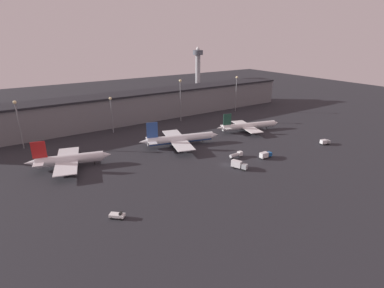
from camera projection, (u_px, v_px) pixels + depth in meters
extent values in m
plane|color=#26262B|center=(225.00, 165.00, 142.56)|extent=(600.00, 600.00, 0.00)
cube|color=slate|center=(141.00, 107.00, 214.06)|extent=(247.37, 19.29, 19.04)
cube|color=black|center=(140.00, 93.00, 210.56)|extent=(247.37, 21.29, 1.20)
cylinder|color=silver|center=(70.00, 159.00, 138.54)|extent=(29.59, 11.81, 4.33)
cylinder|color=silver|center=(71.00, 160.00, 138.80)|extent=(28.00, 10.80, 3.68)
cone|color=silver|center=(106.00, 155.00, 143.24)|extent=(6.09, 5.32, 4.12)
cone|color=silver|center=(31.00, 163.00, 133.66)|extent=(7.23, 5.24, 3.68)
cube|color=red|center=(39.00, 150.00, 132.82)|extent=(5.96, 1.96, 7.73)
cube|color=silver|center=(39.00, 161.00, 134.51)|extent=(7.29, 12.73, 0.24)
cube|color=silver|center=(67.00, 160.00, 138.30)|extent=(17.84, 34.71, 0.36)
cylinder|color=gray|center=(71.00, 156.00, 147.39)|extent=(5.22, 3.53, 2.38)
cylinder|color=gray|center=(68.00, 171.00, 130.72)|extent=(5.22, 3.53, 2.38)
cylinder|color=black|center=(94.00, 162.00, 142.65)|extent=(0.50, 0.50, 1.95)
cylinder|color=black|center=(68.00, 164.00, 140.74)|extent=(0.50, 0.50, 1.95)
cylinder|color=black|center=(68.00, 167.00, 137.65)|extent=(0.50, 0.50, 1.95)
cylinder|color=white|center=(181.00, 138.00, 165.90)|extent=(37.25, 13.80, 4.26)
cylinder|color=#2D519E|center=(181.00, 140.00, 166.15)|extent=(35.28, 12.70, 3.62)
cone|color=white|center=(214.00, 135.00, 171.76)|extent=(5.99, 5.24, 4.05)
cone|color=white|center=(144.00, 142.00, 159.86)|extent=(7.12, 5.16, 3.62)
cube|color=#2D519E|center=(152.00, 130.00, 159.08)|extent=(5.87, 1.93, 8.47)
cube|color=white|center=(151.00, 140.00, 160.85)|extent=(7.43, 13.46, 0.24)
cube|color=white|center=(177.00, 140.00, 165.53)|extent=(18.26, 36.76, 0.36)
cylinder|color=gray|center=(175.00, 136.00, 175.22)|extent=(5.14, 3.48, 2.34)
cylinder|color=gray|center=(185.00, 148.00, 157.48)|extent=(5.14, 3.48, 2.34)
cylinder|color=black|center=(203.00, 141.00, 170.81)|extent=(0.50, 0.50, 1.92)
cylinder|color=black|center=(177.00, 143.00, 167.94)|extent=(0.50, 0.50, 1.92)
cylinder|color=black|center=(178.00, 145.00, 164.90)|extent=(0.50, 0.50, 1.92)
cylinder|color=white|center=(249.00, 126.00, 191.11)|extent=(36.45, 13.08, 3.70)
cylinder|color=#ADB2B7|center=(249.00, 126.00, 191.33)|extent=(34.53, 12.07, 3.14)
cone|color=white|center=(275.00, 123.00, 196.82)|extent=(5.20, 4.54, 3.51)
cone|color=white|center=(221.00, 128.00, 185.24)|extent=(6.17, 4.47, 3.14)
cube|color=#1E4738|center=(227.00, 119.00, 184.72)|extent=(5.11, 1.73, 7.05)
cube|color=white|center=(226.00, 127.00, 186.18)|extent=(6.16, 10.61, 0.24)
cube|color=white|center=(246.00, 126.00, 190.73)|extent=(15.04, 28.91, 0.36)
cylinder|color=gray|center=(242.00, 125.00, 198.41)|extent=(4.46, 3.02, 2.03)
cylinder|color=gray|center=(254.00, 132.00, 184.57)|extent=(4.46, 3.02, 2.03)
cylinder|color=black|center=(266.00, 128.00, 195.81)|extent=(0.50, 0.50, 1.66)
cylinder|color=black|center=(245.00, 129.00, 192.82)|extent=(0.50, 0.50, 1.66)
cylinder|color=black|center=(247.00, 130.00, 190.18)|extent=(0.50, 0.50, 1.66)
cube|color=#9EA3A8|center=(245.00, 167.00, 135.93)|extent=(2.80, 2.90, 2.30)
cube|color=silver|center=(237.00, 164.00, 138.00)|extent=(3.72, 5.16, 3.07)
cylinder|color=black|center=(245.00, 169.00, 137.15)|extent=(0.82, 1.03, 0.90)
cylinder|color=black|center=(243.00, 170.00, 135.94)|extent=(0.82, 1.03, 0.90)
cylinder|color=black|center=(235.00, 166.00, 139.76)|extent=(0.82, 1.03, 0.90)
cylinder|color=black|center=(234.00, 167.00, 138.55)|extent=(0.82, 1.03, 0.90)
cube|color=white|center=(240.00, 153.00, 151.31)|extent=(2.27, 2.13, 2.03)
cylinder|color=#B7B7BC|center=(234.00, 155.00, 149.11)|extent=(4.91, 2.04, 1.83)
cylinder|color=black|center=(238.00, 155.00, 152.16)|extent=(0.92, 0.55, 0.90)
cylinder|color=black|center=(240.00, 156.00, 151.00)|extent=(0.92, 0.55, 0.90)
cylinder|color=black|center=(231.00, 158.00, 149.42)|extent=(0.92, 0.55, 0.90)
cylinder|color=black|center=(233.00, 159.00, 148.26)|extent=(0.92, 0.55, 0.90)
cube|color=#9EA3A8|center=(328.00, 141.00, 168.72)|extent=(2.24, 2.74, 1.55)
cube|color=silver|center=(324.00, 142.00, 167.75)|extent=(3.97, 3.20, 2.07)
cylinder|color=black|center=(326.00, 143.00, 169.83)|extent=(1.02, 0.81, 0.90)
cylinder|color=black|center=(329.00, 144.00, 168.24)|extent=(1.02, 0.81, 0.90)
cylinder|color=black|center=(321.00, 143.00, 168.79)|extent=(1.02, 0.81, 0.90)
cylinder|color=black|center=(323.00, 144.00, 167.19)|extent=(1.02, 0.81, 0.90)
cube|color=white|center=(117.00, 215.00, 100.72)|extent=(5.35, 5.16, 0.93)
cube|color=black|center=(120.00, 213.00, 100.23)|extent=(1.60, 1.66, 0.80)
cylinder|color=black|center=(123.00, 216.00, 101.53)|extent=(1.05, 1.03, 0.90)
cylinder|color=black|center=(121.00, 219.00, 99.93)|extent=(1.05, 1.03, 0.90)
cylinder|color=black|center=(114.00, 215.00, 102.02)|extent=(1.05, 1.03, 0.90)
cylinder|color=black|center=(112.00, 218.00, 100.42)|extent=(1.05, 1.03, 0.90)
cube|color=#195199|center=(269.00, 154.00, 150.67)|extent=(2.06, 2.40, 1.90)
cube|color=silver|center=(264.00, 155.00, 148.74)|extent=(4.21, 2.43, 2.53)
cylinder|color=black|center=(267.00, 156.00, 151.70)|extent=(0.91, 0.61, 0.90)
cylinder|color=black|center=(270.00, 157.00, 150.29)|extent=(0.91, 0.61, 0.90)
cylinder|color=black|center=(261.00, 158.00, 149.54)|extent=(0.91, 0.61, 0.90)
cylinder|color=black|center=(264.00, 159.00, 148.13)|extent=(0.91, 0.61, 0.90)
cylinder|color=slate|center=(20.00, 126.00, 158.70)|extent=(0.70, 0.70, 24.82)
sphere|color=beige|center=(15.00, 102.00, 154.20)|extent=(1.80, 1.80, 1.80)
cylinder|color=slate|center=(112.00, 116.00, 185.11)|extent=(0.70, 0.70, 21.17)
sphere|color=beige|center=(110.00, 98.00, 181.24)|extent=(1.80, 1.80, 1.80)
cylinder|color=slate|center=(181.00, 102.00, 209.50)|extent=(0.70, 0.70, 27.83)
sphere|color=beige|center=(180.00, 81.00, 204.47)|extent=(1.80, 1.80, 1.80)
cylinder|color=slate|center=(236.00, 95.00, 236.02)|extent=(0.70, 0.70, 26.36)
sphere|color=beige|center=(237.00, 77.00, 231.25)|extent=(1.80, 1.80, 1.80)
cylinder|color=#99999E|center=(198.00, 78.00, 277.70)|extent=(4.40, 4.40, 40.75)
cylinder|color=#4C515B|center=(198.00, 52.00, 269.95)|extent=(9.00, 9.00, 4.00)
sphere|color=silver|center=(198.00, 49.00, 268.85)|extent=(3.20, 3.20, 3.20)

